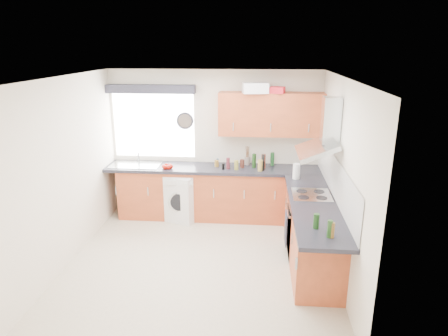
# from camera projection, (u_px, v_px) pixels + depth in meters

# --- Properties ---
(ground_plane) EXTENTS (3.60, 3.60, 0.00)m
(ground_plane) POSITION_uv_depth(u_px,v_px,m) (201.00, 261.00, 5.56)
(ground_plane) COLOR beige
(ceiling) EXTENTS (3.60, 3.60, 0.02)m
(ceiling) POSITION_uv_depth(u_px,v_px,m) (197.00, 78.00, 4.82)
(ceiling) COLOR white
(ceiling) RESTS_ON wall_back
(wall_back) EXTENTS (3.60, 0.02, 2.50)m
(wall_back) POSITION_uv_depth(u_px,v_px,m) (214.00, 143.00, 6.91)
(wall_back) COLOR silver
(wall_back) RESTS_ON ground_plane
(wall_front) EXTENTS (3.60, 0.02, 2.50)m
(wall_front) POSITION_uv_depth(u_px,v_px,m) (169.00, 240.00, 3.48)
(wall_front) COLOR silver
(wall_front) RESTS_ON ground_plane
(wall_left) EXTENTS (0.02, 3.60, 2.50)m
(wall_left) POSITION_uv_depth(u_px,v_px,m) (66.00, 172.00, 5.34)
(wall_left) COLOR silver
(wall_left) RESTS_ON ground_plane
(wall_right) EXTENTS (0.02, 3.60, 2.50)m
(wall_right) POSITION_uv_depth(u_px,v_px,m) (340.00, 180.00, 5.05)
(wall_right) COLOR silver
(wall_right) RESTS_ON ground_plane
(window) EXTENTS (1.40, 0.02, 1.10)m
(window) POSITION_uv_depth(u_px,v_px,m) (154.00, 125.00, 6.89)
(window) COLOR white
(window) RESTS_ON wall_back
(window_blind) EXTENTS (1.50, 0.18, 0.14)m
(window_blind) POSITION_uv_depth(u_px,v_px,m) (151.00, 89.00, 6.62)
(window_blind) COLOR #262631
(window_blind) RESTS_ON wall_back
(splashback) EXTENTS (0.01, 3.00, 0.54)m
(splashback) POSITION_uv_depth(u_px,v_px,m) (335.00, 177.00, 5.35)
(splashback) COLOR white
(splashback) RESTS_ON wall_right
(base_cab_back) EXTENTS (3.00, 0.58, 0.86)m
(base_cab_back) POSITION_uv_depth(u_px,v_px,m) (207.00, 193.00, 6.88)
(base_cab_back) COLOR #9E4322
(base_cab_back) RESTS_ON ground_plane
(base_cab_corner) EXTENTS (0.60, 0.60, 0.86)m
(base_cab_corner) POSITION_uv_depth(u_px,v_px,m) (301.00, 196.00, 6.74)
(base_cab_corner) COLOR #9E4322
(base_cab_corner) RESTS_ON ground_plane
(base_cab_right) EXTENTS (0.58, 2.10, 0.86)m
(base_cab_right) POSITION_uv_depth(u_px,v_px,m) (311.00, 232.00, 5.45)
(base_cab_right) COLOR #9E4322
(base_cab_right) RESTS_ON ground_plane
(worktop_back) EXTENTS (3.60, 0.62, 0.05)m
(worktop_back) POSITION_uv_depth(u_px,v_px,m) (213.00, 168.00, 6.73)
(worktop_back) COLOR black
(worktop_back) RESTS_ON base_cab_back
(worktop_right) EXTENTS (0.62, 2.42, 0.05)m
(worktop_right) POSITION_uv_depth(u_px,v_px,m) (314.00, 205.00, 5.18)
(worktop_right) COLOR black
(worktop_right) RESTS_ON base_cab_right
(sink) EXTENTS (0.84, 0.46, 0.10)m
(sink) POSITION_uv_depth(u_px,v_px,m) (135.00, 163.00, 6.82)
(sink) COLOR silver
(sink) RESTS_ON worktop_back
(oven) EXTENTS (0.56, 0.58, 0.85)m
(oven) POSITION_uv_depth(u_px,v_px,m) (309.00, 228.00, 5.60)
(oven) COLOR black
(oven) RESTS_ON ground_plane
(hob_plate) EXTENTS (0.52, 0.52, 0.01)m
(hob_plate) POSITION_uv_depth(u_px,v_px,m) (311.00, 195.00, 5.45)
(hob_plate) COLOR silver
(hob_plate) RESTS_ON worktop_right
(extractor_hood) EXTENTS (0.52, 0.78, 0.66)m
(extractor_hood) POSITION_uv_depth(u_px,v_px,m) (324.00, 134.00, 5.19)
(extractor_hood) COLOR silver
(extractor_hood) RESTS_ON wall_right
(upper_cabinets) EXTENTS (1.70, 0.35, 0.70)m
(upper_cabinets) POSITION_uv_depth(u_px,v_px,m) (271.00, 114.00, 6.50)
(upper_cabinets) COLOR #9E4322
(upper_cabinets) RESTS_ON wall_back
(washing_machine) EXTENTS (0.69, 0.68, 0.80)m
(washing_machine) POSITION_uv_depth(u_px,v_px,m) (182.00, 196.00, 6.82)
(washing_machine) COLOR white
(washing_machine) RESTS_ON ground_plane
(wall_clock) EXTENTS (0.29, 0.04, 0.29)m
(wall_clock) POSITION_uv_depth(u_px,v_px,m) (185.00, 121.00, 6.79)
(wall_clock) COLOR #262631
(wall_clock) RESTS_ON wall_back
(casserole) EXTENTS (0.44, 0.35, 0.16)m
(casserole) POSITION_uv_depth(u_px,v_px,m) (255.00, 88.00, 6.29)
(casserole) COLOR white
(casserole) RESTS_ON upper_cabinets
(storage_box) EXTENTS (0.26, 0.23, 0.10)m
(storage_box) POSITION_uv_depth(u_px,v_px,m) (277.00, 90.00, 6.27)
(storage_box) COLOR red
(storage_box) RESTS_ON upper_cabinets
(utensil_pot) EXTENTS (0.11, 0.11, 0.13)m
(utensil_pot) POSITION_uv_depth(u_px,v_px,m) (247.00, 161.00, 6.84)
(utensil_pot) COLOR gray
(utensil_pot) RESTS_ON worktop_back
(kitchen_roll) EXTENTS (0.11, 0.11, 0.24)m
(kitchen_roll) POSITION_uv_depth(u_px,v_px,m) (296.00, 171.00, 6.11)
(kitchen_roll) COLOR white
(kitchen_roll) RESTS_ON worktop_right
(tomato_cluster) EXTENTS (0.18, 0.18, 0.07)m
(tomato_cluster) POSITION_uv_depth(u_px,v_px,m) (167.00, 166.00, 6.63)
(tomato_cluster) COLOR #A40F06
(tomato_cluster) RESTS_ON worktop_back
(jar_0) EXTENTS (0.07, 0.07, 0.11)m
(jar_0) POSITION_uv_depth(u_px,v_px,m) (217.00, 163.00, 6.74)
(jar_0) COLOR brown
(jar_0) RESTS_ON worktop_back
(jar_1) EXTENTS (0.07, 0.07, 0.24)m
(jar_1) POSITION_uv_depth(u_px,v_px,m) (263.00, 161.00, 6.63)
(jar_1) COLOR maroon
(jar_1) RESTS_ON worktop_back
(jar_2) EXTENTS (0.07, 0.07, 0.14)m
(jar_2) POSITION_uv_depth(u_px,v_px,m) (242.00, 164.00, 6.67)
(jar_2) COLOR #462019
(jar_2) RESTS_ON worktop_back
(jar_3) EXTENTS (0.07, 0.07, 0.16)m
(jar_3) POSITION_uv_depth(u_px,v_px,m) (236.00, 165.00, 6.56)
(jar_3) COLOR olive
(jar_3) RESTS_ON worktop_back
(jar_4) EXTENTS (0.04, 0.04, 0.24)m
(jar_4) POSITION_uv_depth(u_px,v_px,m) (263.00, 162.00, 6.59)
(jar_4) COLOR black
(jar_4) RESTS_ON worktop_back
(jar_5) EXTENTS (0.07, 0.07, 0.24)m
(jar_5) POSITION_uv_depth(u_px,v_px,m) (254.00, 161.00, 6.66)
(jar_5) COLOR #173613
(jar_5) RESTS_ON worktop_back
(jar_6) EXTENTS (0.06, 0.06, 0.19)m
(jar_6) POSITION_uv_depth(u_px,v_px,m) (228.00, 163.00, 6.59)
(jar_6) COLOR #581F28
(jar_6) RESTS_ON worktop_back
(jar_7) EXTENTS (0.08, 0.08, 0.19)m
(jar_7) POSITION_uv_depth(u_px,v_px,m) (260.00, 165.00, 6.49)
(jar_7) COLOR #A48538
(jar_7) RESTS_ON worktop_back
(jar_8) EXTENTS (0.04, 0.04, 0.11)m
(jar_8) POSITION_uv_depth(u_px,v_px,m) (218.00, 162.00, 6.82)
(jar_8) COLOR navy
(jar_8) RESTS_ON worktop_back
(jar_9) EXTENTS (0.07, 0.07, 0.23)m
(jar_9) POSITION_uv_depth(u_px,v_px,m) (272.00, 159.00, 6.79)
(jar_9) COLOR #19471E
(jar_9) RESTS_ON worktop_back
(jar_10) EXTENTS (0.06, 0.06, 0.15)m
(jar_10) POSITION_uv_depth(u_px,v_px,m) (263.00, 166.00, 6.52)
(jar_10) COLOR black
(jar_10) RESTS_ON worktop_back
(jar_11) EXTENTS (0.04, 0.04, 0.10)m
(jar_11) POSITION_uv_depth(u_px,v_px,m) (223.00, 166.00, 6.58)
(jar_11) COLOR black
(jar_11) RESTS_ON worktop_back
(bottle_0) EXTENTS (0.06, 0.06, 0.20)m
(bottle_0) POSITION_uv_depth(u_px,v_px,m) (330.00, 229.00, 4.24)
(bottle_0) COLOR #1D4017
(bottle_0) RESTS_ON worktop_right
(bottle_1) EXTENTS (0.06, 0.06, 0.17)m
(bottle_1) POSITION_uv_depth(u_px,v_px,m) (332.00, 230.00, 4.24)
(bottle_1) COLOR brown
(bottle_1) RESTS_ON worktop_right
(bottle_2) EXTENTS (0.07, 0.07, 0.17)m
(bottle_2) POSITION_uv_depth(u_px,v_px,m) (316.00, 221.00, 4.45)
(bottle_2) COLOR #153713
(bottle_2) RESTS_ON worktop_right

